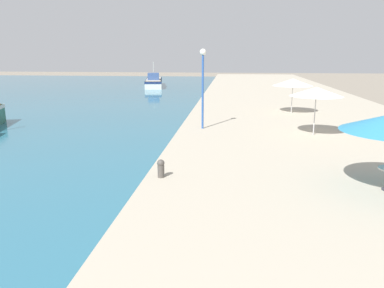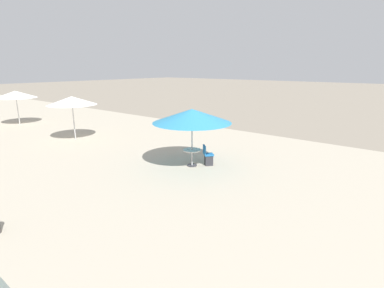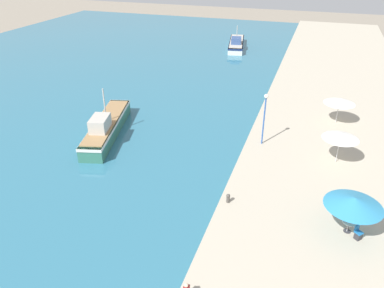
# 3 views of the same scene
# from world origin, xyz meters

# --- Properties ---
(quay_promenade) EXTENTS (16.00, 90.00, 0.57)m
(quay_promenade) POSITION_xyz_m (8.00, 37.00, 0.29)
(quay_promenade) COLOR #B2A893
(quay_promenade) RESTS_ON ground_plane
(fishing_boat_mid) EXTENTS (4.26, 11.06, 3.66)m
(fishing_boat_mid) POSITION_xyz_m (-8.64, 55.55, 0.77)
(fishing_boat_mid) COLOR silver
(fishing_boat_mid) RESTS_ON water_basin
(cafe_umbrella_white) EXTENTS (2.79, 2.79, 2.59)m
(cafe_umbrella_white) POSITION_xyz_m (7.47, 19.88, 2.91)
(cafe_umbrella_white) COLOR #B7B7B7
(cafe_umbrella_white) RESTS_ON quay_promenade
(cafe_umbrella_striped) EXTENTS (2.93, 2.93, 2.52)m
(cafe_umbrella_striped) POSITION_xyz_m (7.48, 27.71, 2.83)
(cafe_umbrella_striped) COLOR #B7B7B7
(cafe_umbrella_striped) RESTS_ON quay_promenade
(mooring_bollard) EXTENTS (0.26, 0.26, 0.65)m
(mooring_bollard) POSITION_xyz_m (0.58, 12.01, 0.92)
(mooring_bollard) COLOR #4C4742
(mooring_bollard) RESTS_ON quay_promenade
(lamppost) EXTENTS (0.36, 0.36, 4.56)m
(lamppost) POSITION_xyz_m (1.36, 21.11, 3.66)
(lamppost) COLOR #28519E
(lamppost) RESTS_ON quay_promenade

